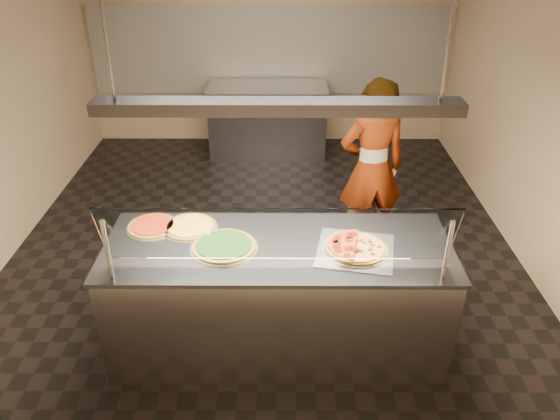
{
  "coord_description": "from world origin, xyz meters",
  "views": [
    {
      "loc": [
        0.18,
        -4.59,
        3.04
      ],
      "look_at": [
        0.16,
        -0.99,
        1.02
      ],
      "focal_mm": 35.0,
      "sensor_mm": 36.0,
      "label": 1
    }
  ],
  "objects_px": {
    "pizza_spatula": "(213,233)",
    "prep_table": "(268,119)",
    "sneeze_guard": "(277,236)",
    "perforated_tray": "(355,250)",
    "half_pizza_pepperoni": "(340,246)",
    "pizza_tomato": "(153,225)",
    "heat_lamp_housing": "(278,107)",
    "worker": "(372,169)",
    "serving_counter": "(278,297)",
    "pizza_cheese": "(190,226)",
    "pizza_spinach": "(224,246)",
    "half_pizza_sausage": "(371,247)"
  },
  "relations": [
    {
      "from": "half_pizza_sausage",
      "to": "heat_lamp_housing",
      "type": "bearing_deg",
      "value": 174.29
    },
    {
      "from": "serving_counter",
      "to": "sneeze_guard",
      "type": "relative_size",
      "value": 1.11
    },
    {
      "from": "pizza_cheese",
      "to": "heat_lamp_housing",
      "type": "relative_size",
      "value": 0.18
    },
    {
      "from": "perforated_tray",
      "to": "pizza_tomato",
      "type": "distance_m",
      "value": 1.51
    },
    {
      "from": "sneeze_guard",
      "to": "pizza_spinach",
      "type": "height_order",
      "value": "sneeze_guard"
    },
    {
      "from": "pizza_tomato",
      "to": "heat_lamp_housing",
      "type": "height_order",
      "value": "heat_lamp_housing"
    },
    {
      "from": "perforated_tray",
      "to": "pizza_spatula",
      "type": "height_order",
      "value": "pizza_spatula"
    },
    {
      "from": "pizza_cheese",
      "to": "worker",
      "type": "distance_m",
      "value": 1.94
    },
    {
      "from": "perforated_tray",
      "to": "half_pizza_pepperoni",
      "type": "xyz_separation_m",
      "value": [
        -0.1,
        0.0,
        0.03
      ]
    },
    {
      "from": "sneeze_guard",
      "to": "pizza_spinach",
      "type": "relative_size",
      "value": 4.67
    },
    {
      "from": "serving_counter",
      "to": "worker",
      "type": "xyz_separation_m",
      "value": [
        0.87,
        1.42,
        0.4
      ]
    },
    {
      "from": "worker",
      "to": "prep_table",
      "type": "bearing_deg",
      "value": -77.15
    },
    {
      "from": "heat_lamp_housing",
      "to": "pizza_tomato",
      "type": "bearing_deg",
      "value": 165.32
    },
    {
      "from": "heat_lamp_housing",
      "to": "pizza_spatula",
      "type": "bearing_deg",
      "value": 166.93
    },
    {
      "from": "serving_counter",
      "to": "pizza_cheese",
      "type": "relative_size",
      "value": 5.91
    },
    {
      "from": "pizza_cheese",
      "to": "heat_lamp_housing",
      "type": "xyz_separation_m",
      "value": [
        0.66,
        -0.24,
        1.01
      ]
    },
    {
      "from": "sneeze_guard",
      "to": "worker",
      "type": "height_order",
      "value": "worker"
    },
    {
      "from": "sneeze_guard",
      "to": "heat_lamp_housing",
      "type": "bearing_deg",
      "value": 90.0
    },
    {
      "from": "pizza_spinach",
      "to": "prep_table",
      "type": "bearing_deg",
      "value": 86.96
    },
    {
      "from": "pizza_spatula",
      "to": "prep_table",
      "type": "bearing_deg",
      "value": 85.47
    },
    {
      "from": "serving_counter",
      "to": "pizza_spinach",
      "type": "distance_m",
      "value": 0.61
    },
    {
      "from": "prep_table",
      "to": "half_pizza_pepperoni",
      "type": "bearing_deg",
      "value": -81.27
    },
    {
      "from": "half_pizza_pepperoni",
      "to": "pizza_tomato",
      "type": "bearing_deg",
      "value": 167.31
    },
    {
      "from": "half_pizza_sausage",
      "to": "pizza_cheese",
      "type": "bearing_deg",
      "value": 167.05
    },
    {
      "from": "prep_table",
      "to": "heat_lamp_housing",
      "type": "distance_m",
      "value": 4.17
    },
    {
      "from": "sneeze_guard",
      "to": "pizza_spatula",
      "type": "relative_size",
      "value": 9.52
    },
    {
      "from": "sneeze_guard",
      "to": "half_pizza_sausage",
      "type": "bearing_deg",
      "value": 23.3
    },
    {
      "from": "perforated_tray",
      "to": "pizza_spatula",
      "type": "bearing_deg",
      "value": 170.26
    },
    {
      "from": "pizza_spinach",
      "to": "heat_lamp_housing",
      "type": "bearing_deg",
      "value": 4.81
    },
    {
      "from": "pizza_spinach",
      "to": "pizza_tomato",
      "type": "distance_m",
      "value": 0.63
    },
    {
      "from": "half_pizza_pepperoni",
      "to": "pizza_spatula",
      "type": "xyz_separation_m",
      "value": [
        -0.91,
        0.17,
        -0.01
      ]
    },
    {
      "from": "pizza_spinach",
      "to": "worker",
      "type": "xyz_separation_m",
      "value": [
        1.25,
        1.45,
        -0.08
      ]
    },
    {
      "from": "serving_counter",
      "to": "perforated_tray",
      "type": "relative_size",
      "value": 4.04
    },
    {
      "from": "pizza_spatula",
      "to": "prep_table",
      "type": "height_order",
      "value": "pizza_spatula"
    },
    {
      "from": "pizza_spatula",
      "to": "prep_table",
      "type": "xyz_separation_m",
      "value": [
        0.3,
        3.78,
        -0.49
      ]
    },
    {
      "from": "pizza_spinach",
      "to": "serving_counter",
      "type": "bearing_deg",
      "value": 4.81
    },
    {
      "from": "pizza_tomato",
      "to": "heat_lamp_housing",
      "type": "distance_m",
      "value": 1.4
    },
    {
      "from": "pizza_cheese",
      "to": "half_pizza_sausage",
      "type": "bearing_deg",
      "value": -12.95
    },
    {
      "from": "prep_table",
      "to": "heat_lamp_housing",
      "type": "relative_size",
      "value": 0.7
    },
    {
      "from": "perforated_tray",
      "to": "pizza_tomato",
      "type": "bearing_deg",
      "value": 168.15
    },
    {
      "from": "sneeze_guard",
      "to": "pizza_tomato",
      "type": "xyz_separation_m",
      "value": [
        -0.94,
        0.59,
        -0.28
      ]
    },
    {
      "from": "serving_counter",
      "to": "heat_lamp_housing",
      "type": "distance_m",
      "value": 1.48
    },
    {
      "from": "pizza_cheese",
      "to": "pizza_tomato",
      "type": "distance_m",
      "value": 0.28
    },
    {
      "from": "half_pizza_pepperoni",
      "to": "pizza_spinach",
      "type": "relative_size",
      "value": 0.97
    },
    {
      "from": "pizza_spatula",
      "to": "worker",
      "type": "bearing_deg",
      "value": 44.28
    },
    {
      "from": "serving_counter",
      "to": "perforated_tray",
      "type": "distance_m",
      "value": 0.72
    },
    {
      "from": "perforated_tray",
      "to": "half_pizza_pepperoni",
      "type": "bearing_deg",
      "value": 179.64
    },
    {
      "from": "heat_lamp_housing",
      "to": "prep_table",
      "type": "bearing_deg",
      "value": 92.51
    },
    {
      "from": "pizza_tomato",
      "to": "perforated_tray",
      "type": "bearing_deg",
      "value": -11.85
    },
    {
      "from": "perforated_tray",
      "to": "half_pizza_pepperoni",
      "type": "relative_size",
      "value": 1.32
    }
  ]
}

